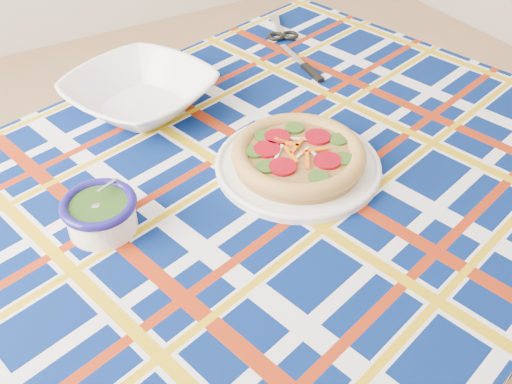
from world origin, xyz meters
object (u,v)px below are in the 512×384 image
pesto_bowl (100,211)px  serving_bowl (140,93)px  dining_table (221,239)px  main_focaccia_plate (298,155)px

pesto_bowl → serving_bowl: (0.21, 0.33, -0.00)m
dining_table → pesto_bowl: pesto_bowl is taller
dining_table → serving_bowl: bearing=74.0°
main_focaccia_plate → pesto_bowl: (-0.38, 0.03, 0.01)m
main_focaccia_plate → dining_table: bearing=-172.8°
serving_bowl → dining_table: bearing=-91.4°
serving_bowl → main_focaccia_plate: bearing=-64.1°
dining_table → pesto_bowl: (-0.20, 0.06, 0.12)m
dining_table → main_focaccia_plate: main_focaccia_plate is taller
serving_bowl → pesto_bowl: bearing=-122.2°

